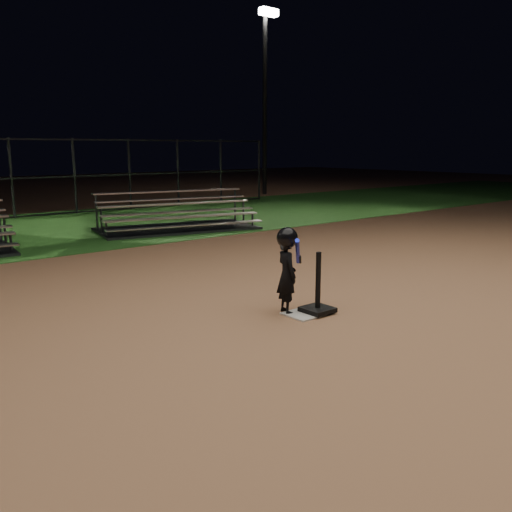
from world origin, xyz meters
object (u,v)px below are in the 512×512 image
(home_plate, at_px, (303,314))
(bleacher_right, at_px, (177,222))
(light_pole_right, at_px, (266,87))
(batting_tee, at_px, (318,301))
(child_batter, at_px, (287,268))

(home_plate, height_order, bleacher_right, bleacher_right)
(bleacher_right, distance_m, light_pole_right, 12.74)
(batting_tee, distance_m, bleacher_right, 8.10)
(home_plate, xyz_separation_m, child_batter, (-0.10, 0.22, 0.61))
(home_plate, xyz_separation_m, bleacher_right, (2.69, 7.65, 0.20))
(child_batter, relative_size, bleacher_right, 0.26)
(bleacher_right, bearing_deg, home_plate, -97.12)
(home_plate, xyz_separation_m, batting_tee, (0.20, -0.06, 0.16))
(light_pole_right, bearing_deg, child_batter, -129.42)
(bleacher_right, bearing_deg, batting_tee, -95.63)
(home_plate, relative_size, batting_tee, 0.55)
(home_plate, bearing_deg, child_batter, 115.23)
(batting_tee, height_order, light_pole_right, light_pole_right)
(light_pole_right, bearing_deg, bleacher_right, -141.90)
(home_plate, relative_size, child_batter, 0.38)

